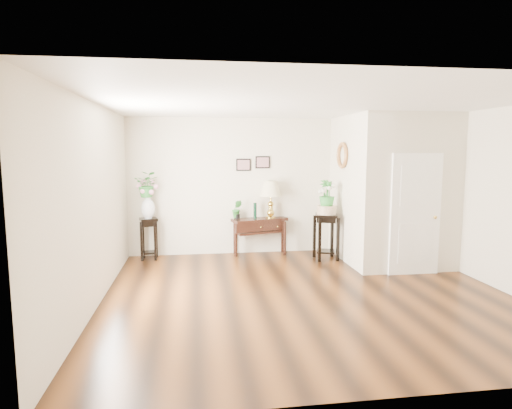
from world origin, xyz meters
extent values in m
cube|color=#592E10|center=(0.00, 0.00, 0.00)|extent=(6.00, 5.50, 0.02)
cube|color=white|center=(0.00, 0.00, 2.80)|extent=(6.00, 5.50, 0.02)
cube|color=silver|center=(0.00, 2.75, 1.40)|extent=(6.00, 0.02, 2.80)
cube|color=silver|center=(0.00, -2.75, 1.40)|extent=(6.00, 0.02, 2.80)
cube|color=silver|center=(-3.00, 0.00, 1.40)|extent=(0.02, 5.50, 2.80)
cube|color=silver|center=(3.00, 0.00, 1.40)|extent=(0.02, 5.50, 2.80)
cube|color=silver|center=(2.10, 1.77, 1.40)|extent=(1.80, 1.95, 2.80)
cube|color=white|center=(2.10, 0.78, 1.05)|extent=(0.90, 0.05, 2.10)
cube|color=black|center=(-0.65, 2.73, 1.85)|extent=(0.30, 0.02, 0.25)
cube|color=black|center=(-0.25, 2.73, 1.90)|extent=(0.30, 0.02, 0.25)
torus|color=tan|center=(1.16, 1.90, 2.05)|extent=(0.07, 0.51, 0.51)
cube|color=black|center=(-0.34, 2.57, 0.38)|extent=(1.19, 0.68, 0.76)
cube|color=gold|center=(-0.11, 2.57, 1.11)|extent=(0.56, 0.56, 0.78)
cylinder|color=black|center=(-0.43, 2.57, 0.93)|extent=(0.09, 0.09, 0.32)
imported|color=#2E8332|center=(-0.80, 2.57, 0.94)|extent=(0.22, 0.19, 0.37)
cube|color=black|center=(-2.56, 2.47, 0.41)|extent=(0.39, 0.39, 0.82)
imported|color=#2E8332|center=(-2.56, 2.47, 1.48)|extent=(0.52, 0.47, 0.51)
cube|color=black|center=(0.90, 1.98, 0.45)|extent=(0.53, 0.53, 0.90)
cylinder|color=beige|center=(0.90, 1.98, 0.98)|extent=(0.45, 0.45, 0.17)
imported|color=#2E8332|center=(0.90, 1.98, 1.30)|extent=(0.38, 0.38, 0.55)
camera|label=1|loc=(-1.63, -6.03, 2.14)|focal=30.00mm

